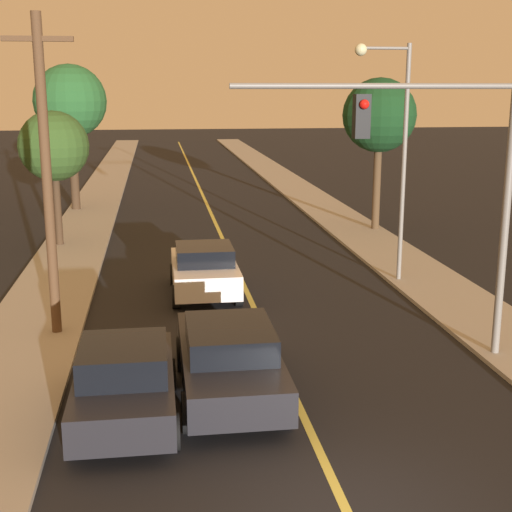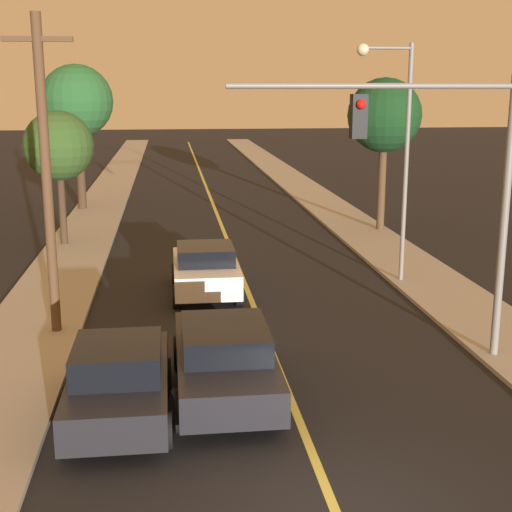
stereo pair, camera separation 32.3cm
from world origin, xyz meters
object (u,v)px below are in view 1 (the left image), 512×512
(tree_left_far, at_px, (54,147))
(car_near_lane_second, at_px, (204,269))
(car_outer_lane_front, at_px, (125,381))
(utility_pole_left, at_px, (46,173))
(car_near_lane_front, at_px, (229,358))
(streetlamp_right, at_px, (393,132))
(tree_left_near, at_px, (70,102))
(traffic_signal_mast, at_px, (444,166))
(tree_right_near, at_px, (379,116))

(tree_left_far, bearing_deg, car_near_lane_second, -55.16)
(car_outer_lane_front, height_order, utility_pole_left, utility_pole_left)
(car_near_lane_front, relative_size, streetlamp_right, 0.65)
(car_near_lane_second, distance_m, streetlamp_right, 7.04)
(tree_left_near, bearing_deg, car_outer_lane_front, -81.98)
(streetlamp_right, distance_m, tree_left_near, 18.85)
(traffic_signal_mast, bearing_deg, tree_left_near, 115.01)
(car_near_lane_second, distance_m, utility_pole_left, 5.95)
(tree_left_far, height_order, tree_right_near, tree_right_near)
(traffic_signal_mast, height_order, tree_left_near, tree_left_near)
(car_outer_lane_front, bearing_deg, car_near_lane_second, 75.95)
(car_near_lane_second, relative_size, tree_right_near, 0.62)
(streetlamp_right, xyz_separation_m, tree_right_near, (2.14, 8.14, 0.16))
(car_outer_lane_front, height_order, tree_left_near, tree_left_near)
(tree_left_far, bearing_deg, traffic_signal_mast, -53.39)
(streetlamp_right, bearing_deg, tree_left_far, 148.24)
(car_near_lane_second, relative_size, utility_pole_left, 0.52)
(car_outer_lane_front, bearing_deg, tree_left_near, 98.02)
(tree_right_near, bearing_deg, traffic_signal_mast, -102.27)
(car_outer_lane_front, relative_size, tree_left_near, 0.57)
(tree_right_near, bearing_deg, car_outer_lane_front, -120.73)
(car_near_lane_second, relative_size, traffic_signal_mast, 0.64)
(car_near_lane_second, height_order, tree_right_near, tree_right_near)
(car_near_lane_front, bearing_deg, utility_pole_left, 133.13)
(car_near_lane_front, xyz_separation_m, tree_left_near, (-5.36, 22.98, 4.54))
(car_near_lane_front, height_order, tree_left_near, tree_left_near)
(car_near_lane_front, distance_m, tree_left_near, 24.03)
(streetlamp_right, xyz_separation_m, utility_pole_left, (-9.70, -3.66, -0.64))
(car_near_lane_second, height_order, traffic_signal_mast, traffic_signal_mast)
(traffic_signal_mast, xyz_separation_m, streetlamp_right, (1.05, 6.53, 0.31))
(utility_pole_left, distance_m, tree_left_far, 10.50)
(traffic_signal_mast, bearing_deg, tree_left_far, 126.61)
(streetlamp_right, distance_m, tree_left_far, 12.88)
(traffic_signal_mast, height_order, tree_right_near, tree_right_near)
(traffic_signal_mast, relative_size, tree_right_near, 0.98)
(streetlamp_right, distance_m, utility_pole_left, 10.39)
(tree_left_far, bearing_deg, tree_left_near, 91.68)
(tree_left_far, bearing_deg, streetlamp_right, -31.76)
(traffic_signal_mast, bearing_deg, car_near_lane_front, -164.84)
(tree_left_near, distance_m, tree_left_far, 8.53)
(car_near_lane_front, relative_size, utility_pole_left, 0.62)
(car_near_lane_front, height_order, car_outer_lane_front, car_near_lane_front)
(streetlamp_right, bearing_deg, utility_pole_left, -159.31)
(tree_left_far, bearing_deg, utility_pole_left, -83.32)
(car_near_lane_front, distance_m, traffic_signal_mast, 6.10)
(car_near_lane_front, height_order, traffic_signal_mast, traffic_signal_mast)
(utility_pole_left, height_order, tree_left_near, utility_pole_left)
(streetlamp_right, height_order, tree_right_near, streetlamp_right)
(traffic_signal_mast, bearing_deg, utility_pole_left, 161.68)
(tree_right_near, bearing_deg, tree_left_near, 152.18)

